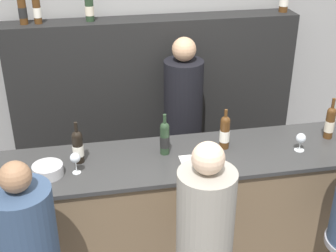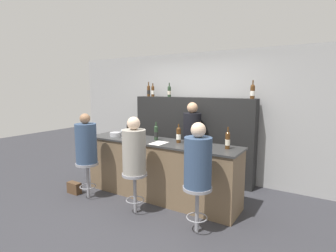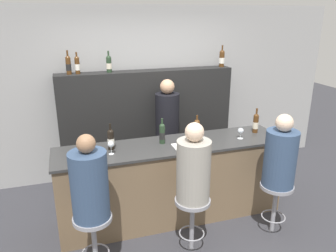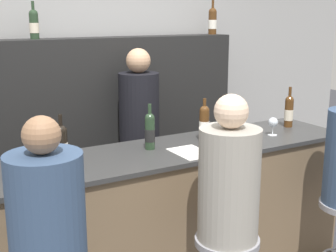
{
  "view_description": "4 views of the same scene",
  "coord_description": "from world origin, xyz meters",
  "px_view_note": "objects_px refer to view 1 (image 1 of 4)",
  "views": [
    {
      "loc": [
        -0.63,
        -2.49,
        2.71
      ],
      "look_at": [
        -0.1,
        0.31,
        1.24
      ],
      "focal_mm": 50.0,
      "sensor_mm": 36.0,
      "label": 1
    },
    {
      "loc": [
        2.4,
        -3.28,
        1.89
      ],
      "look_at": [
        0.23,
        0.22,
        1.28
      ],
      "focal_mm": 28.0,
      "sensor_mm": 36.0,
      "label": 2
    },
    {
      "loc": [
        -1.15,
        -3.13,
        2.45
      ],
      "look_at": [
        -0.04,
        0.38,
        1.2
      ],
      "focal_mm": 35.0,
      "sensor_mm": 36.0,
      "label": 3
    },
    {
      "loc": [
        -1.54,
        -2.32,
        1.89
      ],
      "look_at": [
        0.02,
        0.35,
        1.14
      ],
      "focal_mm": 50.0,
      "sensor_mm": 36.0,
      "label": 4
    }
  ],
  "objects_px": {
    "wine_bottle_counter_1": "(165,138)",
    "wine_glass_0": "(75,158)",
    "wine_bottle_backbar_1": "(37,9)",
    "wine_glass_1": "(301,139)",
    "metal_bowl": "(48,170)",
    "wine_bottle_backbar_2": "(89,7)",
    "guest_seated_left": "(26,237)",
    "bartender": "(183,131)",
    "wine_bottle_backbar_0": "(22,9)",
    "wine_bottle_counter_2": "(225,132)",
    "wine_bottle_counter_3": "(330,122)",
    "guest_seated_middle": "(206,214)",
    "wine_bottle_counter_0": "(78,146)"
  },
  "relations": [
    {
      "from": "wine_bottle_counter_1",
      "to": "wine_glass_0",
      "type": "distance_m",
      "value": 0.65
    },
    {
      "from": "wine_bottle_backbar_1",
      "to": "wine_glass_1",
      "type": "height_order",
      "value": "wine_bottle_backbar_1"
    },
    {
      "from": "wine_glass_1",
      "to": "metal_bowl",
      "type": "bearing_deg",
      "value": 179.78
    },
    {
      "from": "wine_bottle_backbar_2",
      "to": "guest_seated_left",
      "type": "relative_size",
      "value": 0.36
    },
    {
      "from": "guest_seated_left",
      "to": "bartender",
      "type": "height_order",
      "value": "bartender"
    },
    {
      "from": "wine_bottle_backbar_2",
      "to": "metal_bowl",
      "type": "distance_m",
      "value": 1.54
    },
    {
      "from": "wine_bottle_backbar_0",
      "to": "guest_seated_left",
      "type": "bearing_deg",
      "value": -88.21
    },
    {
      "from": "wine_glass_1",
      "to": "guest_seated_left",
      "type": "distance_m",
      "value": 1.99
    },
    {
      "from": "wine_glass_1",
      "to": "guest_seated_left",
      "type": "height_order",
      "value": "guest_seated_left"
    },
    {
      "from": "metal_bowl",
      "to": "guest_seated_left",
      "type": "xyz_separation_m",
      "value": [
        -0.1,
        -0.6,
        -0.05
      ]
    },
    {
      "from": "wine_bottle_backbar_0",
      "to": "metal_bowl",
      "type": "xyz_separation_m",
      "value": [
        0.16,
        -1.28,
        -0.78
      ]
    },
    {
      "from": "wine_bottle_counter_2",
      "to": "wine_bottle_counter_3",
      "type": "bearing_deg",
      "value": 0.0
    },
    {
      "from": "wine_glass_0",
      "to": "metal_bowl",
      "type": "relative_size",
      "value": 0.75
    },
    {
      "from": "wine_bottle_counter_1",
      "to": "metal_bowl",
      "type": "height_order",
      "value": "wine_bottle_counter_1"
    },
    {
      "from": "wine_bottle_backbar_1",
      "to": "wine_glass_0",
      "type": "xyz_separation_m",
      "value": [
        0.23,
        -1.28,
        -0.71
      ]
    },
    {
      "from": "guest_seated_middle",
      "to": "wine_bottle_backbar_2",
      "type": "bearing_deg",
      "value": 106.2
    },
    {
      "from": "wine_glass_0",
      "to": "guest_seated_middle",
      "type": "distance_m",
      "value": 0.95
    },
    {
      "from": "wine_glass_0",
      "to": "guest_seated_middle",
      "type": "xyz_separation_m",
      "value": [
        0.74,
        -0.59,
        -0.12
      ]
    },
    {
      "from": "wine_bottle_counter_2",
      "to": "wine_bottle_backbar_0",
      "type": "height_order",
      "value": "wine_bottle_backbar_0"
    },
    {
      "from": "wine_bottle_counter_3",
      "to": "wine_bottle_backbar_0",
      "type": "relative_size",
      "value": 1.02
    },
    {
      "from": "wine_bottle_backbar_1",
      "to": "guest_seated_left",
      "type": "xyz_separation_m",
      "value": [
        -0.06,
        -1.87,
        -0.83
      ]
    },
    {
      "from": "wine_bottle_backbar_1",
      "to": "wine_glass_0",
      "type": "relative_size",
      "value": 1.93
    },
    {
      "from": "wine_bottle_backbar_0",
      "to": "metal_bowl",
      "type": "height_order",
      "value": "wine_bottle_backbar_0"
    },
    {
      "from": "wine_glass_0",
      "to": "bartender",
      "type": "distance_m",
      "value": 1.35
    },
    {
      "from": "guest_seated_left",
      "to": "bartender",
      "type": "distance_m",
      "value": 1.95
    },
    {
      "from": "wine_glass_0",
      "to": "wine_bottle_counter_0",
      "type": "bearing_deg",
      "value": 81.94
    },
    {
      "from": "wine_bottle_counter_3",
      "to": "guest_seated_left",
      "type": "height_order",
      "value": "guest_seated_left"
    },
    {
      "from": "wine_bottle_counter_1",
      "to": "bartender",
      "type": "bearing_deg",
      "value": 68.29
    },
    {
      "from": "metal_bowl",
      "to": "wine_bottle_counter_3",
      "type": "bearing_deg",
      "value": 3.7
    },
    {
      "from": "metal_bowl",
      "to": "guest_seated_left",
      "type": "bearing_deg",
      "value": -99.76
    },
    {
      "from": "metal_bowl",
      "to": "guest_seated_middle",
      "type": "distance_m",
      "value": 1.1
    },
    {
      "from": "wine_bottle_counter_2",
      "to": "wine_bottle_backbar_2",
      "type": "distance_m",
      "value": 1.59
    },
    {
      "from": "wine_bottle_counter_0",
      "to": "wine_glass_0",
      "type": "bearing_deg",
      "value": -98.06
    },
    {
      "from": "wine_bottle_backbar_0",
      "to": "wine_bottle_backbar_1",
      "type": "height_order",
      "value": "wine_bottle_backbar_0"
    },
    {
      "from": "wine_bottle_counter_1",
      "to": "wine_bottle_backbar_2",
      "type": "height_order",
      "value": "wine_bottle_backbar_2"
    },
    {
      "from": "wine_bottle_backbar_2",
      "to": "wine_bottle_backbar_1",
      "type": "bearing_deg",
      "value": 180.0
    },
    {
      "from": "wine_bottle_counter_2",
      "to": "wine_bottle_counter_3",
      "type": "distance_m",
      "value": 0.83
    },
    {
      "from": "wine_bottle_backbar_0",
      "to": "wine_glass_0",
      "type": "relative_size",
      "value": 2.12
    },
    {
      "from": "wine_bottle_backbar_1",
      "to": "wine_glass_0",
      "type": "distance_m",
      "value": 1.48
    },
    {
      "from": "wine_bottle_counter_1",
      "to": "wine_bottle_backbar_0",
      "type": "height_order",
      "value": "wine_bottle_backbar_0"
    },
    {
      "from": "wine_glass_1",
      "to": "wine_glass_0",
      "type": "bearing_deg",
      "value": 180.0
    },
    {
      "from": "wine_bottle_backbar_0",
      "to": "wine_bottle_backbar_2",
      "type": "xyz_separation_m",
      "value": [
        0.54,
        0.0,
        -0.01
      ]
    },
    {
      "from": "wine_bottle_counter_3",
      "to": "wine_bottle_backbar_1",
      "type": "relative_size",
      "value": 1.11
    },
    {
      "from": "wine_bottle_counter_2",
      "to": "wine_bottle_backbar_2",
      "type": "bearing_deg",
      "value": 127.58
    },
    {
      "from": "wine_bottle_counter_3",
      "to": "guest_seated_left",
      "type": "bearing_deg",
      "value": -161.49
    },
    {
      "from": "wine_bottle_backbar_1",
      "to": "wine_bottle_counter_1",
      "type": "bearing_deg",
      "value": -52.9
    },
    {
      "from": "wine_bottle_counter_0",
      "to": "wine_glass_1",
      "type": "distance_m",
      "value": 1.59
    },
    {
      "from": "wine_bottle_counter_2",
      "to": "wine_glass_0",
      "type": "xyz_separation_m",
      "value": [
        -1.07,
        -0.14,
        -0.02
      ]
    },
    {
      "from": "wine_bottle_backbar_0",
      "to": "bartender",
      "type": "distance_m",
      "value": 1.71
    },
    {
      "from": "wine_bottle_backbar_1",
      "to": "wine_bottle_backbar_2",
      "type": "relative_size",
      "value": 0.99
    }
  ]
}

